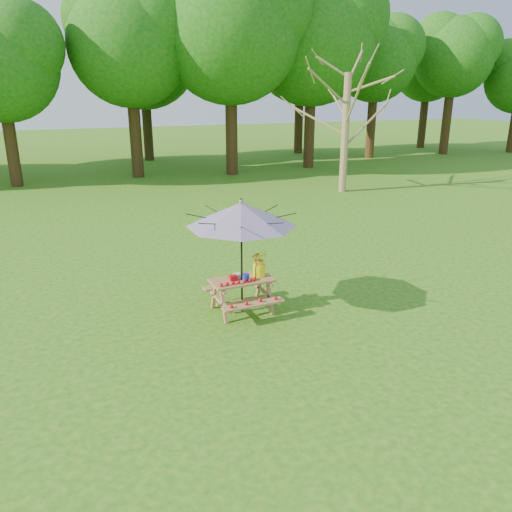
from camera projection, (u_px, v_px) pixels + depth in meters
name	position (u px, v px, depth m)	size (l,w,h in m)	color
treeline	(165.00, 9.00, 24.40)	(60.00, 12.00, 16.00)	#0F5A0F
bare_tree	(351.00, 18.00, 19.56)	(6.72, 6.72, 11.29)	#917A4F
picnic_table	(242.00, 296.00, 9.71)	(1.20, 1.32, 0.67)	#AA724D
patio_umbrella	(241.00, 214.00, 9.21)	(2.70, 2.70, 2.25)	black
produce_bins	(240.00, 277.00, 9.57)	(0.35, 0.37, 0.13)	#B20E1A
tomatoes_row	(238.00, 282.00, 9.38)	(0.77, 0.13, 0.07)	red
flower_bucket	(259.00, 262.00, 9.69)	(0.37, 0.33, 0.53)	#F1EB0C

